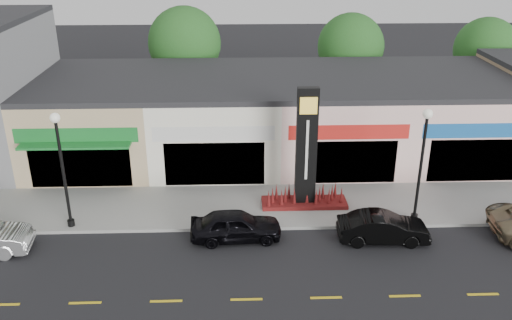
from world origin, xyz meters
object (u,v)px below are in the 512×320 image
at_px(pylon_sign, 306,165).
at_px(car_black_sedan, 236,225).
at_px(lamp_east_near, 422,155).
at_px(car_black_conv, 383,228).
at_px(lamp_west_near, 61,159).

distance_m(pylon_sign, car_black_sedan, 4.72).
bearing_deg(car_black_sedan, lamp_east_near, -85.06).
xyz_separation_m(pylon_sign, car_black_conv, (3.10, -3.25, -1.62)).
xyz_separation_m(lamp_east_near, car_black_sedan, (-8.39, -1.18, -2.79)).
bearing_deg(car_black_conv, lamp_west_near, 85.81).
bearing_deg(car_black_conv, pylon_sign, 45.73).
height_order(pylon_sign, car_black_conv, pylon_sign).
height_order(lamp_west_near, pylon_sign, pylon_sign).
height_order(lamp_west_near, lamp_east_near, same).
distance_m(lamp_east_near, pylon_sign, 5.42).
height_order(pylon_sign, car_black_sedan, pylon_sign).
distance_m(lamp_west_near, lamp_east_near, 16.00).
relative_size(lamp_east_near, car_black_conv, 1.37).
bearing_deg(car_black_conv, car_black_sedan, 88.76).
bearing_deg(lamp_west_near, pylon_sign, 8.77).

